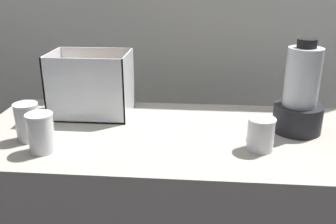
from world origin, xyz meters
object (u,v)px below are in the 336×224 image
(juice_cup_mango_left, at_px, (41,134))
(juice_cup_orange_middle, at_px, (260,136))
(carrot_display_bin, at_px, (92,95))
(blender_pitcher, at_px, (300,97))
(juice_cup_mango_far_left, at_px, (28,124))

(juice_cup_mango_left, distance_m, juice_cup_orange_middle, 0.71)
(juice_cup_mango_left, xyz_separation_m, juice_cup_orange_middle, (0.70, 0.07, -0.01))
(carrot_display_bin, distance_m, juice_cup_mango_left, 0.35)
(blender_pitcher, height_order, juice_cup_mango_far_left, blender_pitcher)
(juice_cup_mango_far_left, height_order, juice_cup_orange_middle, juice_cup_mango_far_left)
(juice_cup_mango_far_left, relative_size, juice_cup_mango_left, 1.02)
(juice_cup_orange_middle, bearing_deg, carrot_display_bin, 156.63)
(blender_pitcher, distance_m, juice_cup_mango_far_left, 0.95)
(carrot_display_bin, relative_size, juice_cup_orange_middle, 2.85)
(blender_pitcher, xyz_separation_m, juice_cup_mango_far_left, (-0.94, -0.16, -0.07))
(juice_cup_mango_far_left, xyz_separation_m, juice_cup_orange_middle, (0.78, -0.01, -0.01))
(blender_pitcher, xyz_separation_m, juice_cup_mango_left, (-0.86, -0.24, -0.07))
(juice_cup_mango_far_left, distance_m, juice_cup_orange_middle, 0.78)
(juice_cup_mango_far_left, bearing_deg, juice_cup_mango_left, -45.00)
(carrot_display_bin, height_order, blender_pitcher, blender_pitcher)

